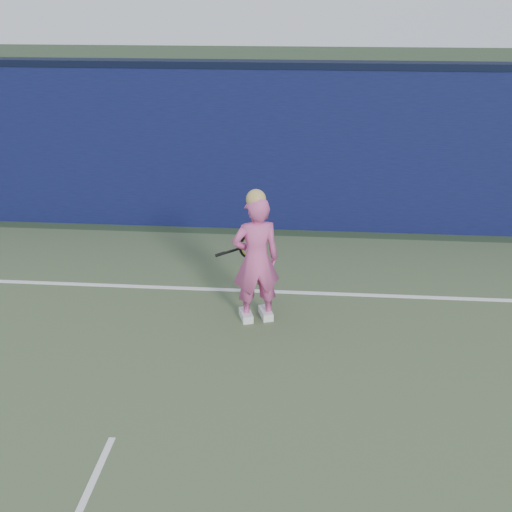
{
  "coord_description": "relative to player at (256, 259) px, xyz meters",
  "views": [
    {
      "loc": [
        1.63,
        -3.39,
        3.64
      ],
      "look_at": [
        1.06,
        3.29,
        0.8
      ],
      "focal_mm": 45.0,
      "sensor_mm": 36.0,
      "label": 1
    }
  ],
  "objects": [
    {
      "name": "player",
      "position": [
        0.0,
        0.0,
        0.0
      ],
      "size": [
        0.63,
        0.51,
        1.59
      ],
      "rotation": [
        0.0,
        0.0,
        3.44
      ],
      "color": "#D35294",
      "rests_on": "ground"
    },
    {
      "name": "racket",
      "position": [
        -0.12,
        0.4,
        -0.02
      ],
      "size": [
        0.6,
        0.19,
        0.32
      ],
      "rotation": [
        0.0,
        0.0,
        0.09
      ],
      "color": "black",
      "rests_on": "ground"
    },
    {
      "name": "backstop_wall",
      "position": [
        -1.06,
        3.21,
        0.49
      ],
      "size": [
        24.0,
        0.4,
        2.5
      ],
      "primitive_type": "cube",
      "color": "#0C1236",
      "rests_on": "ground"
    },
    {
      "name": "wall_cap",
      "position": [
        -1.06,
        3.21,
        1.79
      ],
      "size": [
        24.0,
        0.42,
        0.1
      ],
      "primitive_type": "cube",
      "color": "black",
      "rests_on": "backstop_wall"
    }
  ]
}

